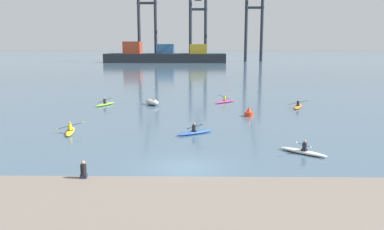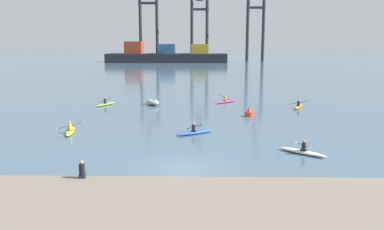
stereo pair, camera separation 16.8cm
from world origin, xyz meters
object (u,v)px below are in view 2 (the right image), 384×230
gantry_crane_east_mid (256,17)px  kayak_orange (298,106)px  gantry_crane_west (148,16)px  kayak_lime (106,104)px  container_barge (166,56)px  kayak_magenta (225,101)px  capsized_dinghy (152,102)px  seated_onlooker (82,170)px  channel_buoy (249,113)px  kayak_blue (195,132)px  kayak_white (302,151)px  gantry_crane_west_mid (199,19)px  kayak_yellow (70,131)px

gantry_crane_east_mid → kayak_orange: (-10.35, -113.60, -16.86)m
gantry_crane_west → kayak_lime: gantry_crane_west is taller
container_barge → kayak_magenta: bearing=-81.2°
capsized_dinghy → seated_onlooker: bearing=-90.5°
container_barge → gantry_crane_east_mid: (34.13, 8.03, 14.48)m
channel_buoy → seated_onlooker: size_ratio=1.12×
channel_buoy → kayak_magenta: 9.49m
kayak_blue → kayak_white: kayak_white is taller
kayak_white → kayak_orange: bearing=77.2°
gantry_crane_west_mid → kayak_orange: gantry_crane_west_mid is taller
kayak_yellow → seated_onlooker: size_ratio=3.86×
gantry_crane_west → kayak_yellow: 128.03m
gantry_crane_west → kayak_lime: bearing=-85.4°
kayak_lime → gantry_crane_west: bearing=94.6°
kayak_yellow → kayak_white: size_ratio=1.18×
gantry_crane_west_mid → capsized_dinghy: size_ratio=12.18×
kayak_lime → kayak_magenta: 14.45m
gantry_crane_west_mid → channel_buoy: gantry_crane_west_mid is taller
capsized_dinghy → kayak_white: size_ratio=0.95×
capsized_dinghy → kayak_orange: 16.86m
container_barge → kayak_yellow: bearing=-89.0°
kayak_yellow → kayak_magenta: same height
gantry_crane_west → container_barge: bearing=-46.3°
seated_onlooker → capsized_dinghy: bearing=89.5°
gantry_crane_west → gantry_crane_east_mid: (41.54, 0.27, -0.55)m
channel_buoy → kayak_orange: (6.22, 5.39, -0.19)m
kayak_white → seated_onlooker: 14.37m
capsized_dinghy → kayak_magenta: (8.76, 2.13, -0.18)m
container_barge → gantry_crane_east_mid: 37.94m
kayak_yellow → gantry_crane_east_mid: bearing=75.8°
kayak_magenta → container_barge: bearing=98.8°
kayak_lime → seated_onlooker: size_ratio=3.73×
gantry_crane_west → gantry_crane_east_mid: bearing=0.4°
channel_buoy → kayak_white: (1.88, -13.67, -0.19)m
capsized_dinghy → kayak_magenta: bearing=13.6°
kayak_blue → kayak_magenta: (3.57, 17.32, 0.00)m
kayak_white → channel_buoy: bearing=97.8°
gantry_crane_east_mid → kayak_blue: (-21.91, -126.99, -16.86)m
kayak_orange → gantry_crane_east_mid: bearing=84.8°
gantry_crane_east_mid → kayak_magenta: gantry_crane_east_mid is taller
gantry_crane_east_mid → kayak_yellow: 131.84m
kayak_magenta → kayak_white: bearing=-81.0°
kayak_white → kayak_lime: bearing=131.1°
kayak_yellow → kayak_magenta: 21.93m
kayak_lime → channel_buoy: bearing=-23.1°
capsized_dinghy → kayak_orange: bearing=-6.2°
kayak_yellow → seated_onlooker: bearing=-69.5°
kayak_yellow → kayak_orange: 25.40m
capsized_dinghy → kayak_orange: kayak_orange is taller
capsized_dinghy → kayak_white: (12.42, -20.87, -0.18)m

